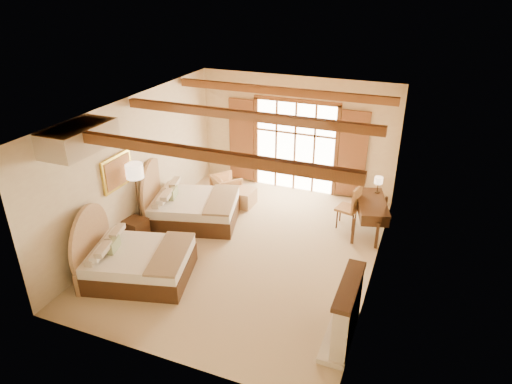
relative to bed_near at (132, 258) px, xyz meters
The scene contains 19 objects.
floor 2.55m from the bed_near, 45.12° to the left, with size 7.00×7.00×0.00m, color tan.
wall_back 5.70m from the bed_near, 71.40° to the left, with size 5.50×5.50×0.00m, color beige.
wall_left 2.36m from the bed_near, 118.54° to the left, with size 7.00×7.00×0.00m, color beige.
wall_right 5.01m from the bed_near, 21.52° to the left, with size 7.00×7.00×0.00m, color beige.
ceiling 3.76m from the bed_near, 45.12° to the left, with size 7.00×7.00×0.00m, color #A8682E.
ceiling_beams 3.68m from the bed_near, 45.12° to the left, with size 5.39×4.60×0.18m, color brown, non-canonical shape.
french_doors 5.58m from the bed_near, 71.21° to the left, with size 3.95×0.08×2.60m.
fireplace 4.38m from the bed_near, ahead, with size 0.46×1.40×1.16m.
painting 1.93m from the bed_near, 131.75° to the left, with size 0.06×0.95×0.75m.
canopy_valance 2.63m from the bed_near, 161.01° to the right, with size 0.70×1.40×0.45m, color beige.
bed_near is the anchor object (origin of this frame).
bed_far 2.46m from the bed_near, 92.20° to the left, with size 2.49×2.08×1.39m.
nightstand 1.36m from the bed_near, 122.27° to the left, with size 0.46×0.46×0.55m, color #402713.
floor_lamp 1.92m from the bed_near, 118.08° to the left, with size 0.39×0.39×1.84m.
armchair 4.01m from the bed_near, 86.75° to the left, with size 0.68×0.70×0.64m, color tan.
ottoman 3.82m from the bed_near, 77.49° to the left, with size 0.61×0.61×0.44m, color tan.
desk 5.51m from the bed_near, 40.47° to the left, with size 1.02×1.62×0.81m.
desk_chair 5.14m from the bed_near, 44.70° to the left, with size 0.58×0.57×1.09m.
desk_lamp 5.92m from the bed_near, 44.00° to the left, with size 0.20×0.20×0.41m.
Camera 1 is at (3.40, -8.02, 5.61)m, focal length 32.00 mm.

